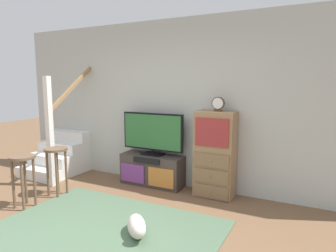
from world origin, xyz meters
name	(u,v)px	position (x,y,z in m)	size (l,w,h in m)	color
back_wall	(176,104)	(0.00, 2.46, 1.35)	(6.40, 0.12, 2.70)	#B2B7B2
area_rug	(105,230)	(0.00, 0.60, 0.01)	(2.60, 1.80, 0.01)	#4C664C
media_console	(152,170)	(-0.30, 2.19, 0.26)	(1.06, 0.38, 0.51)	#423833
television	(153,133)	(-0.30, 2.22, 0.88)	(1.09, 0.22, 0.70)	black
side_cabinet	(215,154)	(0.78, 2.20, 0.64)	(0.58, 0.38, 1.28)	#93704C
desk_clock	(218,104)	(0.81, 2.19, 1.39)	(0.19, 0.08, 0.21)	#4C3823
staircase	(67,151)	(-2.24, 2.20, 0.37)	(1.00, 1.36, 2.20)	white
bar_stool_near	(23,169)	(-1.40, 0.61, 0.54)	(0.34, 0.34, 0.72)	brown
bar_stool_far	(56,160)	(-1.35, 1.15, 0.54)	(0.34, 0.34, 0.73)	brown
dog	(137,227)	(0.41, 0.64, 0.12)	(0.43, 0.47, 0.23)	beige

